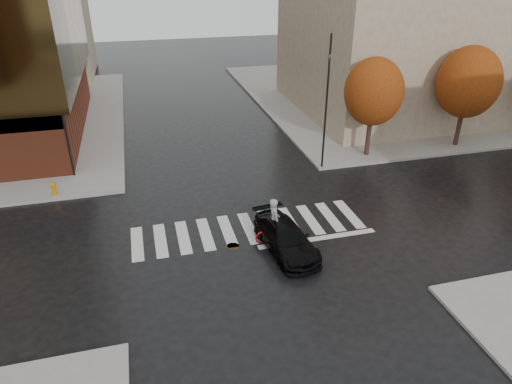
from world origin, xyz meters
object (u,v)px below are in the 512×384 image
(traffic_light_nw, at_px, (62,113))
(fire_hydrant, at_px, (54,188))
(traffic_light_ne, at_px, (327,93))
(sedan, at_px, (286,238))
(cyclist, at_px, (275,227))

(traffic_light_nw, relative_size, fire_hydrant, 8.84)
(fire_hydrant, bearing_deg, traffic_light_ne, -0.71)
(traffic_light_ne, xyz_separation_m, fire_hydrant, (-16.13, 0.20, -4.33))
(sedan, height_order, traffic_light_nw, traffic_light_nw)
(sedan, xyz_separation_m, cyclist, (-0.27, 0.80, 0.13))
(fire_hydrant, bearing_deg, sedan, -36.99)
(cyclist, bearing_deg, sedan, -163.24)
(fire_hydrant, bearing_deg, cyclist, -34.90)
(sedan, xyz_separation_m, fire_hydrant, (-11.02, 8.30, -0.07))
(traffic_light_nw, bearing_deg, traffic_light_ne, 88.30)
(cyclist, relative_size, traffic_light_nw, 0.33)
(traffic_light_nw, relative_size, traffic_light_ne, 0.86)
(cyclist, height_order, traffic_light_ne, traffic_light_ne)
(sedan, distance_m, traffic_light_ne, 10.48)
(sedan, distance_m, traffic_light_nw, 15.25)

